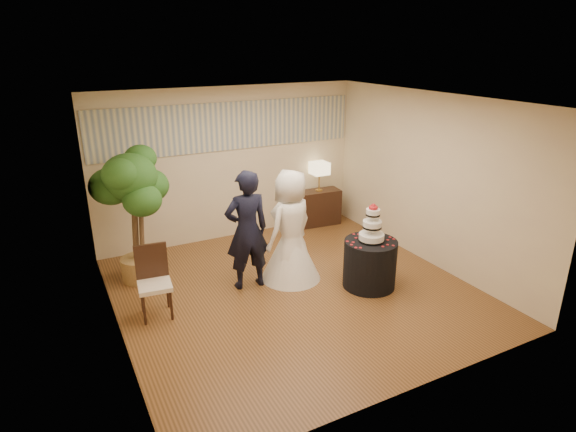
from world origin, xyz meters
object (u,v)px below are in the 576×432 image
wedding_cake (372,223)px  cake_table (370,264)px  bride (291,226)px  console (319,207)px  table_lamp (319,177)px  ficus_tree (134,216)px  groom (247,230)px  side_chair (154,283)px

wedding_cake → cake_table: bearing=-90.0°
bride → wedding_cake: bearing=118.0°
console → wedding_cake: bearing=-99.5°
table_lamp → console: bearing=0.0°
ficus_tree → wedding_cake: bearing=-31.2°
groom → ficus_tree: (-1.42, 0.99, 0.15)m
console → side_chair: (-3.75, -1.99, 0.14)m
groom → table_lamp: 2.92m
console → table_lamp: 0.65m
bride → wedding_cake: (0.93, -0.79, 0.16)m
groom → bride: bearing=177.5°
cake_table → console: cake_table is taller
groom → cake_table: (1.63, -0.85, -0.54)m
groom → ficus_tree: ficus_tree is taller
table_lamp → cake_table: bearing=-104.5°
bride → table_lamp: size_ratio=3.03×
groom → table_lamp: size_ratio=3.15×
console → ficus_tree: 3.87m
console → table_lamp: table_lamp is taller
console → ficus_tree: bearing=-163.1°
ficus_tree → side_chair: size_ratio=2.15×
groom → table_lamp: groom is taller
groom → side_chair: (-1.44, -0.22, -0.42)m
groom → ficus_tree: 1.74m
groom → cake_table: size_ratio=2.30×
groom → console: size_ratio=2.13×
console → side_chair: side_chair is taller
cake_table → wedding_cake: size_ratio=1.35×
groom → cake_table: groom is taller
wedding_cake → table_lamp: bearing=75.5°
wedding_cake → side_chair: 3.18m
console → ficus_tree: ficus_tree is taller
groom → table_lamp: bearing=-139.7°
side_chair → bride: bearing=10.7°
bride → side_chair: bearing=-17.9°
bride → side_chair: size_ratio=1.78×
wedding_cake → ficus_tree: (-3.05, 1.84, 0.03)m
bride → console: size_ratio=2.05×
wedding_cake → side_chair: size_ratio=0.60×
wedding_cake → table_lamp: (0.68, 2.63, -0.03)m
console → ficus_tree: size_ratio=0.40×
console → side_chair: bearing=-147.0°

